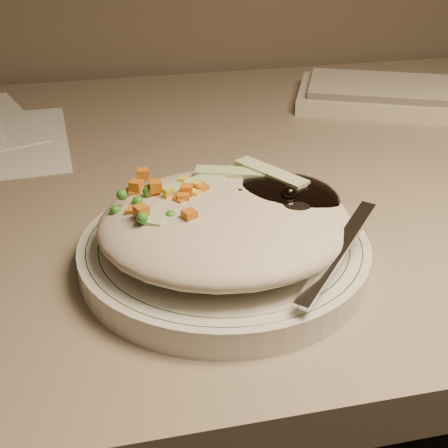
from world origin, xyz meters
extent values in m
cube|color=gray|center=(0.00, 1.38, 0.72)|extent=(1.40, 0.70, 0.04)
cylinder|color=silver|center=(-0.08, 1.19, 0.75)|extent=(0.22, 0.22, 0.02)
torus|color=#144723|center=(-0.08, 1.19, 0.76)|extent=(0.21, 0.21, 0.00)
torus|color=#144723|center=(-0.08, 1.19, 0.76)|extent=(0.19, 0.19, 0.00)
ellipsoid|color=#BAAF96|center=(-0.08, 1.19, 0.78)|extent=(0.19, 0.18, 0.04)
ellipsoid|color=black|center=(-0.04, 1.20, 0.79)|extent=(0.10, 0.09, 0.03)
ellipsoid|color=orange|center=(-0.13, 1.21, 0.78)|extent=(0.08, 0.08, 0.02)
sphere|color=black|center=(-0.07, 1.20, 0.79)|extent=(0.01, 0.01, 0.01)
sphere|color=black|center=(-0.04, 1.21, 0.79)|extent=(0.01, 0.01, 0.01)
sphere|color=black|center=(-0.02, 1.20, 0.80)|extent=(0.01, 0.01, 0.01)
sphere|color=black|center=(-0.02, 1.21, 0.79)|extent=(0.01, 0.01, 0.01)
sphere|color=black|center=(-0.04, 1.18, 0.80)|extent=(0.01, 0.01, 0.01)
sphere|color=black|center=(-0.04, 1.20, 0.79)|extent=(0.01, 0.01, 0.01)
sphere|color=black|center=(-0.03, 1.21, 0.79)|extent=(0.01, 0.01, 0.01)
cube|color=orange|center=(-0.13, 1.21, 0.80)|extent=(0.01, 0.01, 0.01)
cube|color=orange|center=(-0.12, 1.19, 0.79)|extent=(0.01, 0.01, 0.01)
cube|color=orange|center=(-0.14, 1.23, 0.80)|extent=(0.01, 0.01, 0.01)
cube|color=orange|center=(-0.11, 1.20, 0.80)|extent=(0.01, 0.01, 0.01)
cube|color=orange|center=(-0.11, 1.20, 0.80)|extent=(0.01, 0.01, 0.01)
cube|color=orange|center=(-0.15, 1.23, 0.79)|extent=(0.01, 0.01, 0.01)
cube|color=orange|center=(-0.13, 1.22, 0.80)|extent=(0.01, 0.01, 0.01)
cube|color=orange|center=(-0.11, 1.20, 0.80)|extent=(0.01, 0.01, 0.01)
cube|color=orange|center=(-0.10, 1.21, 0.80)|extent=(0.01, 0.01, 0.01)
cube|color=orange|center=(-0.14, 1.24, 0.80)|extent=(0.01, 0.01, 0.01)
cube|color=orange|center=(-0.15, 1.18, 0.80)|extent=(0.01, 0.01, 0.01)
cube|color=orange|center=(-0.11, 1.17, 0.80)|extent=(0.01, 0.01, 0.01)
cube|color=orange|center=(-0.15, 1.19, 0.79)|extent=(0.01, 0.01, 0.01)
cube|color=orange|center=(-0.15, 1.23, 0.79)|extent=(0.01, 0.01, 0.01)
sphere|color=#388C28|center=(-0.11, 1.21, 0.80)|extent=(0.01, 0.01, 0.01)
sphere|color=#388C28|center=(-0.15, 1.17, 0.80)|extent=(0.01, 0.01, 0.01)
sphere|color=#388C28|center=(-0.15, 1.21, 0.80)|extent=(0.01, 0.01, 0.01)
sphere|color=#388C28|center=(-0.16, 1.21, 0.80)|extent=(0.01, 0.01, 0.01)
sphere|color=#388C28|center=(-0.12, 1.21, 0.79)|extent=(0.01, 0.01, 0.01)
sphere|color=#388C28|center=(-0.11, 1.18, 0.79)|extent=(0.01, 0.01, 0.01)
sphere|color=#388C28|center=(-0.13, 1.20, 0.79)|extent=(0.01, 0.01, 0.01)
sphere|color=#388C28|center=(-0.14, 1.18, 0.79)|extent=(0.01, 0.01, 0.01)
sphere|color=#388C28|center=(-0.16, 1.20, 0.79)|extent=(0.01, 0.01, 0.01)
sphere|color=#388C28|center=(-0.13, 1.22, 0.80)|extent=(0.01, 0.01, 0.01)
sphere|color=#388C28|center=(-0.14, 1.22, 0.80)|extent=(0.01, 0.01, 0.01)
sphere|color=#388C28|center=(-0.15, 1.19, 0.79)|extent=(0.01, 0.01, 0.01)
sphere|color=#388C28|center=(-0.13, 1.18, 0.80)|extent=(0.01, 0.01, 0.01)
sphere|color=#388C28|center=(-0.09, 1.23, 0.79)|extent=(0.01, 0.01, 0.01)
cube|color=yellow|center=(-0.12, 1.21, 0.79)|extent=(0.01, 0.01, 0.01)
cube|color=yellow|center=(-0.10, 1.20, 0.80)|extent=(0.01, 0.01, 0.01)
cube|color=yellow|center=(-0.13, 1.22, 0.79)|extent=(0.01, 0.01, 0.01)
cube|color=yellow|center=(-0.12, 1.21, 0.80)|extent=(0.01, 0.01, 0.01)
cube|color=yellow|center=(-0.13, 1.20, 0.79)|extent=(0.01, 0.01, 0.01)
cube|color=yellow|center=(-0.10, 1.21, 0.80)|extent=(0.01, 0.01, 0.01)
cube|color=yellow|center=(-0.11, 1.23, 0.80)|extent=(0.01, 0.01, 0.01)
cube|color=yellow|center=(-0.12, 1.20, 0.79)|extent=(0.01, 0.01, 0.01)
cube|color=#B2D18C|center=(-0.09, 1.23, 0.80)|extent=(0.07, 0.04, 0.00)
cube|color=#B2D18C|center=(-0.06, 1.23, 0.80)|extent=(0.07, 0.04, 0.00)
cube|color=#B2D18C|center=(-0.12, 1.20, 0.80)|extent=(0.05, 0.07, 0.00)
cube|color=#B2D18C|center=(-0.04, 1.22, 0.80)|extent=(0.05, 0.07, 0.00)
cube|color=#B2D18C|center=(-0.08, 1.18, 0.79)|extent=(0.07, 0.03, 0.00)
ellipsoid|color=silver|center=(-0.04, 1.18, 0.79)|extent=(0.06, 0.06, 0.01)
cube|color=silver|center=(-0.02, 1.13, 0.78)|extent=(0.09, 0.09, 0.03)
camera|label=1|loc=(-0.17, 0.79, 1.01)|focal=50.00mm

